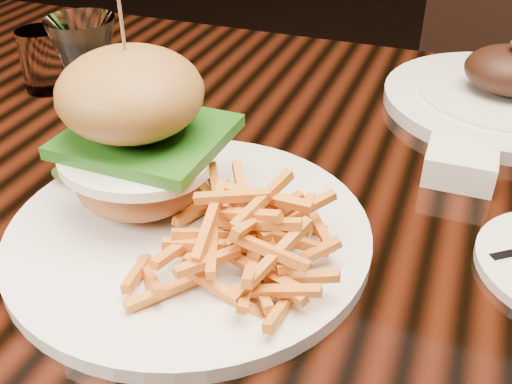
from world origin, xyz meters
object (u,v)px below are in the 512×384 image
(burger_plate, at_px, (178,185))
(chair_far, at_px, (503,84))
(dining_table, at_px, (327,243))
(far_dish, at_px, (507,94))
(wine_glass, at_px, (87,67))

(burger_plate, height_order, chair_far, burger_plate)
(burger_plate, relative_size, chair_far, 0.36)
(dining_table, distance_m, burger_plate, 0.22)
(dining_table, distance_m, far_dish, 0.34)
(dining_table, xyz_separation_m, far_dish, (0.17, 0.27, 0.10))
(dining_table, bearing_deg, wine_glass, -162.79)
(wine_glass, height_order, far_dish, wine_glass)
(dining_table, xyz_separation_m, chair_far, (0.20, 0.89, -0.13))
(far_dish, height_order, chair_far, chair_far)
(wine_glass, relative_size, chair_far, 0.19)
(wine_glass, height_order, chair_far, chair_far)
(dining_table, height_order, burger_plate, burger_plate)
(dining_table, relative_size, far_dish, 4.98)
(burger_plate, relative_size, far_dish, 1.06)
(dining_table, relative_size, wine_glass, 8.91)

